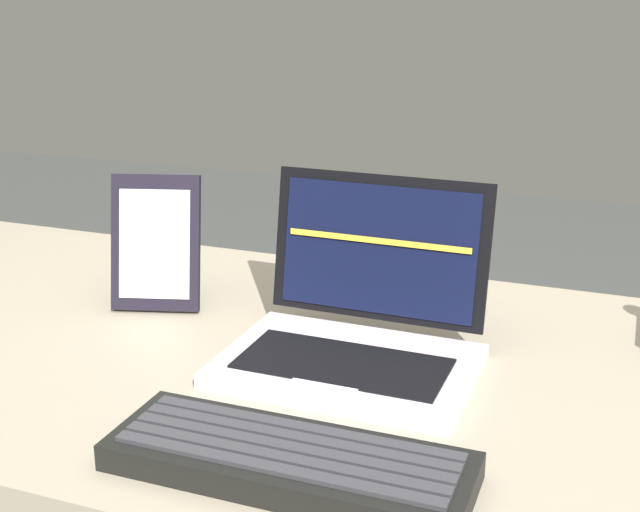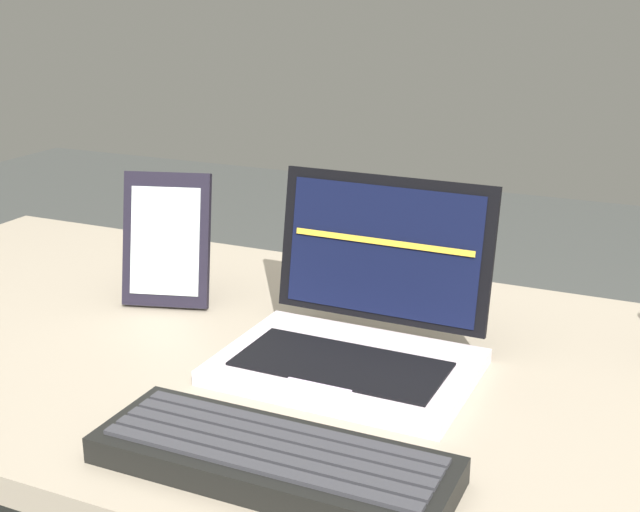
# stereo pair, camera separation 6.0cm
# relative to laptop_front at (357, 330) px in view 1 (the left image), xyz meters

# --- Properties ---
(desk) EXTENTS (1.67, 0.72, 0.75)m
(desk) POSITION_rel_laptop_front_xyz_m (-0.01, -0.01, -0.11)
(desk) COLOR tan
(desk) RESTS_ON ground
(laptop_front) EXTENTS (0.30, 0.24, 0.21)m
(laptop_front) POSITION_rel_laptop_front_xyz_m (0.00, 0.00, 0.00)
(laptop_front) COLOR silver
(laptop_front) RESTS_ON desk
(external_keyboard) EXTENTS (0.35, 0.12, 0.03)m
(external_keyboard) POSITION_rel_laptop_front_xyz_m (0.02, -0.26, -0.03)
(external_keyboard) COLOR black
(external_keyboard) RESTS_ON desk
(photo_frame) EXTENTS (0.13, 0.09, 0.19)m
(photo_frame) POSITION_rel_laptop_front_xyz_m (-0.32, 0.08, 0.05)
(photo_frame) COLOR black
(photo_frame) RESTS_ON desk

